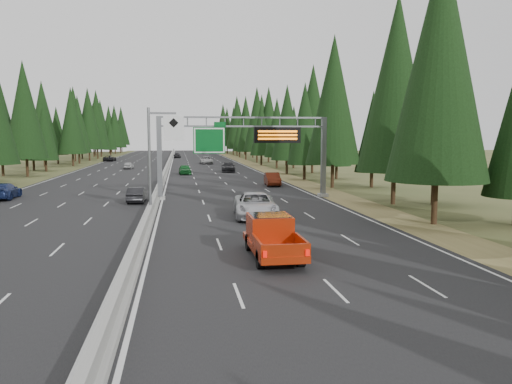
# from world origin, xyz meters

# --- Properties ---
(ground) EXTENTS (400.00, 400.00, 0.00)m
(ground) POSITION_xyz_m (0.00, 0.00, 0.00)
(ground) COLOR #3D4721
(ground) RESTS_ON ground
(road) EXTENTS (32.00, 260.00, 0.08)m
(road) POSITION_xyz_m (0.00, 80.00, 0.04)
(road) COLOR black
(road) RESTS_ON ground
(shoulder_right) EXTENTS (3.60, 260.00, 0.06)m
(shoulder_right) POSITION_xyz_m (17.80, 80.00, 0.03)
(shoulder_right) COLOR olive
(shoulder_right) RESTS_ON ground
(shoulder_left) EXTENTS (3.60, 260.00, 0.06)m
(shoulder_left) POSITION_xyz_m (-17.80, 80.00, 0.03)
(shoulder_left) COLOR #3D4721
(shoulder_left) RESTS_ON ground
(median_barrier) EXTENTS (0.70, 260.00, 0.85)m
(median_barrier) POSITION_xyz_m (0.00, 80.00, 0.41)
(median_barrier) COLOR gray
(median_barrier) RESTS_ON road
(sign_gantry) EXTENTS (16.75, 0.98, 7.80)m
(sign_gantry) POSITION_xyz_m (8.92, 34.88, 5.27)
(sign_gantry) COLOR slate
(sign_gantry) RESTS_ON road
(hov_sign_pole) EXTENTS (2.80, 0.50, 8.00)m
(hov_sign_pole) POSITION_xyz_m (0.58, 24.97, 4.72)
(hov_sign_pole) COLOR slate
(hov_sign_pole) RESTS_ON road
(tree_row_right) EXTENTS (12.09, 243.59, 18.83)m
(tree_row_right) POSITION_xyz_m (21.83, 82.96, 9.43)
(tree_row_right) COLOR black
(tree_row_right) RESTS_ON ground
(tree_row_left) EXTENTS (11.64, 243.95, 18.84)m
(tree_row_left) POSITION_xyz_m (-21.87, 78.41, 9.40)
(tree_row_left) COLOR black
(tree_row_left) RESTS_ON ground
(silver_minivan) EXTENTS (3.50, 6.72, 1.81)m
(silver_minivan) POSITION_xyz_m (7.62, 23.30, 0.98)
(silver_minivan) COLOR silver
(silver_minivan) RESTS_ON road
(red_pickup) EXTENTS (2.18, 6.10, 1.99)m
(red_pickup) POSITION_xyz_m (6.60, 11.46, 1.18)
(red_pickup) COLOR black
(red_pickup) RESTS_ON road
(car_ahead_green) EXTENTS (2.05, 4.67, 1.56)m
(car_ahead_green) POSITION_xyz_m (3.06, 66.90, 0.86)
(car_ahead_green) COLOR #13551F
(car_ahead_green) RESTS_ON road
(car_ahead_dkred) EXTENTS (1.97, 4.84, 1.56)m
(car_ahead_dkred) POSITION_xyz_m (13.33, 46.79, 0.86)
(car_ahead_dkred) COLOR #591C0C
(car_ahead_dkred) RESTS_ON road
(car_ahead_dkgrey) EXTENTS (2.68, 5.72, 1.61)m
(car_ahead_dkgrey) POSITION_xyz_m (10.39, 71.74, 0.89)
(car_ahead_dkgrey) COLOR black
(car_ahead_dkgrey) RESTS_ON road
(car_ahead_white) EXTENTS (2.87, 5.86, 1.60)m
(car_ahead_white) POSITION_xyz_m (8.10, 97.44, 0.88)
(car_ahead_white) COLOR #B2B2B2
(car_ahead_white) RESTS_ON road
(car_ahead_far) EXTENTS (2.19, 4.51, 1.48)m
(car_ahead_far) POSITION_xyz_m (1.66, 130.64, 0.82)
(car_ahead_far) COLOR black
(car_ahead_far) RESTS_ON road
(car_onc_near) EXTENTS (1.59, 4.22, 1.38)m
(car_onc_near) POSITION_xyz_m (-1.66, 33.40, 0.77)
(car_onc_near) COLOR black
(car_onc_near) RESTS_ON road
(car_onc_blue) EXTENTS (2.31, 5.36, 1.54)m
(car_onc_blue) POSITION_xyz_m (-14.35, 37.75, 0.85)
(car_onc_blue) COLOR navy
(car_onc_blue) RESTS_ON road
(car_onc_white) EXTENTS (1.85, 3.90, 1.29)m
(car_onc_white) POSITION_xyz_m (-7.10, 82.42, 0.72)
(car_onc_white) COLOR #B3B3B3
(car_onc_white) RESTS_ON road
(car_onc_far) EXTENTS (2.83, 5.28, 1.41)m
(car_onc_far) POSITION_xyz_m (-14.50, 113.10, 0.79)
(car_onc_far) COLOR black
(car_onc_far) RESTS_ON road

